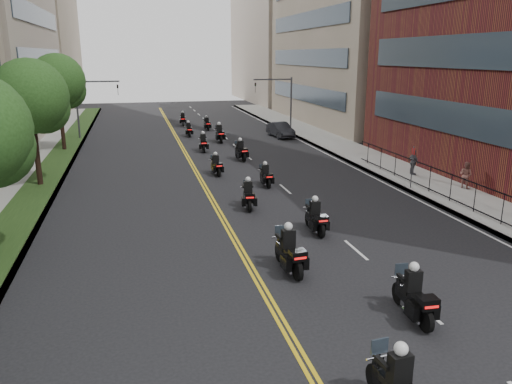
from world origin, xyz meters
TOP-DOWN VIEW (x-y plane):
  - sidewalk_right at (12.00, 25.00)m, footprint 4.00×90.00m
  - sidewalk_left at (-12.00, 25.00)m, footprint 4.00×90.00m
  - grass_strip at (-11.20, 25.00)m, footprint 2.00×90.00m
  - building_right_far at (21.50, 78.00)m, footprint 15.00×28.00m
  - building_left_far at (-22.00, 78.00)m, footprint 16.00×28.00m
  - iron_fence at (11.00, 12.00)m, footprint 0.05×28.00m
  - street_trees at (-11.05, 18.61)m, footprint 4.40×38.40m
  - traffic_signal_right at (9.54, 42.00)m, footprint 4.09×0.20m
  - traffic_signal_left at (-9.54, 42.00)m, footprint 4.09×0.20m
  - motorcycle_1 at (2.53, 4.46)m, footprint 0.59×2.43m
  - motorcycle_2 at (-0.12, 8.65)m, footprint 0.66×2.55m
  - motorcycle_3 at (2.31, 12.42)m, footprint 0.53×2.29m
  - motorcycle_4 at (0.18, 16.78)m, footprint 0.68×2.26m
  - motorcycle_5 at (2.24, 21.01)m, footprint 0.48×2.07m
  - motorcycle_6 at (-0.23, 24.68)m, footprint 0.57×2.10m
  - motorcycle_7 at (2.39, 28.99)m, footprint 0.66×2.33m
  - motorcycle_8 at (0.10, 33.24)m, footprint 0.59×2.29m
  - motorcycle_9 at (2.18, 37.44)m, footprint 0.57×2.51m
  - motorcycle_10 at (-0.21, 41.50)m, footprint 0.49×2.13m
  - motorcycle_11 at (2.17, 45.33)m, footprint 0.50×2.12m
  - motorcycle_12 at (0.06, 49.79)m, footprint 0.60×2.21m
  - parked_sedan at (8.50, 39.00)m, footprint 1.90×4.43m
  - pedestrian_b at (13.50, 17.19)m, footprint 0.85×0.95m
  - pedestrian_c at (12.30, 21.01)m, footprint 0.49×1.01m

SIDE VIEW (x-z plane):
  - sidewalk_right at x=12.00m, z-range 0.00..0.15m
  - sidewalk_left at x=-12.00m, z-range 0.00..0.15m
  - grass_strip at x=-11.20m, z-range 0.15..0.19m
  - motorcycle_5 at x=2.24m, z-range -0.16..1.37m
  - motorcycle_6 at x=-0.23m, z-range -0.16..1.39m
  - motorcycle_11 at x=2.17m, z-range -0.16..1.40m
  - motorcycle_10 at x=-0.21m, z-range -0.16..1.41m
  - motorcycle_12 at x=0.06m, z-range -0.17..1.46m
  - motorcycle_4 at x=0.18m, z-range -0.18..1.50m
  - motorcycle_8 at x=0.10m, z-range -0.18..1.51m
  - motorcycle_3 at x=2.31m, z-range -0.18..1.52m
  - motorcycle_7 at x=2.39m, z-range -0.18..1.54m
  - motorcycle_1 at x=2.53m, z-range -0.19..1.61m
  - parked_sedan at x=8.50m, z-range 0.00..1.42m
  - motorcycle_9 at x=2.18m, z-range -0.19..1.66m
  - motorcycle_2 at x=-0.12m, z-range -0.20..1.69m
  - iron_fence at x=11.00m, z-range 0.15..1.65m
  - pedestrian_b at x=13.50m, z-range 0.15..1.75m
  - pedestrian_c at x=12.30m, z-range 0.15..1.82m
  - traffic_signal_right at x=9.54m, z-range 0.90..6.50m
  - traffic_signal_left at x=-9.54m, z-range 0.90..6.50m
  - street_trees at x=-11.05m, z-range 1.14..9.12m
  - building_right_far at x=21.50m, z-range 0.00..26.00m
  - building_left_far at x=-22.00m, z-range 0.00..26.00m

